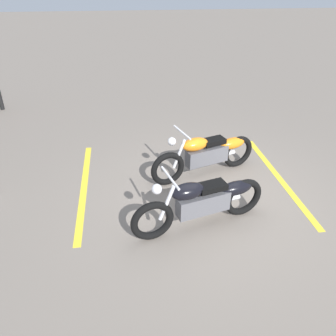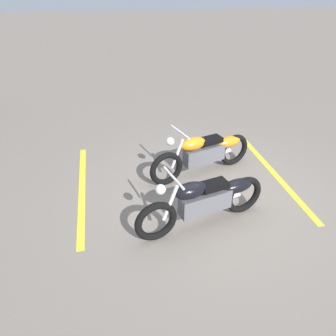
# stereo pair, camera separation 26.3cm
# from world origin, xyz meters

# --- Properties ---
(ground_plane) EXTENTS (60.00, 60.00, 0.00)m
(ground_plane) POSITION_xyz_m (0.00, 0.00, 0.00)
(ground_plane) COLOR slate
(motorcycle_bright_foreground) EXTENTS (2.15, 0.90, 1.04)m
(motorcycle_bright_foreground) POSITION_xyz_m (-0.01, -0.77, 0.46)
(motorcycle_bright_foreground) COLOR black
(motorcycle_bright_foreground) RESTS_ON ground
(motorcycle_dark_foreground) EXTENTS (2.18, 0.83, 1.04)m
(motorcycle_dark_foreground) POSITION_xyz_m (0.37, 0.72, 0.46)
(motorcycle_dark_foreground) COLOR black
(motorcycle_dark_foreground) RESTS_ON ground
(parking_stripe_near) EXTENTS (0.22, 3.20, 0.01)m
(parking_stripe_near) POSITION_xyz_m (-1.40, -0.48, 0.00)
(parking_stripe_near) COLOR yellow
(parking_stripe_near) RESTS_ON ground
(parking_stripe_mid) EXTENTS (0.22, 3.20, 0.01)m
(parking_stripe_mid) POSITION_xyz_m (2.35, -0.57, 0.00)
(parking_stripe_mid) COLOR yellow
(parking_stripe_mid) RESTS_ON ground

